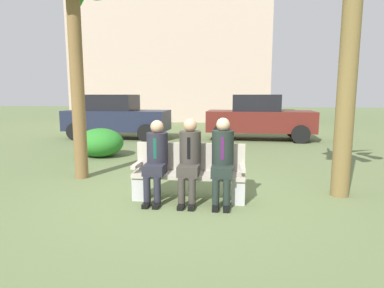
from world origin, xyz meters
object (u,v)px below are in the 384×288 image
Objects in this scene: parked_car_far at (259,117)px; seated_man_right at (222,156)px; seated_man_left at (156,156)px; parked_car_near at (117,117)px; seated_man_middle at (189,156)px; shrub_near_bench at (101,143)px; palm_tree_tall at (73,7)px; building_backdrop at (176,40)px; park_bench at (189,174)px.

seated_man_right is at bearing -98.17° from parked_car_far.
parked_car_near is at bearing 114.89° from seated_man_left.
parked_car_far is (1.58, 7.43, 0.11)m from seated_man_middle.
shrub_near_bench is at bearing 130.60° from seated_man_middle.
palm_tree_tall reaches higher than seated_man_middle.
seated_man_middle is 7.60m from parked_car_far.
seated_man_right is (1.04, 0.00, 0.02)m from seated_man_left.
seated_man_left is 3.41m from palm_tree_tall.
building_backdrop is (-0.59, 15.05, 5.08)m from shrub_near_bench.
shrub_near_bench is at bearing 125.01° from seated_man_left.
shrub_near_bench is (-0.54, 2.23, -2.93)m from palm_tree_tall.
park_bench is 0.39× the size of palm_tree_tall.
park_bench is at bearing -48.57° from shrub_near_bench.
parked_car_near reaches higher than seated_man_right.
parked_car_far is 13.00m from building_backdrop.
parked_car_far is at bearing 41.77° from shrub_near_bench.
park_bench is 0.64m from seated_man_right.
seated_man_left is 1.03× the size of shrub_near_bench.
seated_man_middle is at bearing -79.23° from building_backdrop.
palm_tree_tall is (-2.39, 1.18, 2.59)m from seated_man_middle.
park_bench is at bearing -102.36° from parked_car_far.
parked_car_near is at bearing 118.61° from park_bench.
parked_car_near is 1.00× the size of parked_car_far.
palm_tree_tall is 17.45m from building_backdrop.
palm_tree_tall reaches higher than seated_man_right.
seated_man_middle is 0.51m from seated_man_right.
seated_man_middle is at bearing -79.80° from park_bench.
palm_tree_tall is at bearing 153.71° from seated_man_middle.
seated_man_middle is 8.07m from parked_car_near.
seated_man_middle is 0.33× the size of parked_car_near.
parked_car_far reaches higher than park_bench.
shrub_near_bench is 0.32× the size of parked_car_near.
parked_car_far reaches higher than seated_man_middle.
building_backdrop reaches higher than seated_man_middle.
building_backdrop is at bearing 114.79° from parked_car_far.
parked_car_near is (-1.44, 5.93, -2.48)m from palm_tree_tall.
park_bench is 0.14× the size of building_backdrop.
seated_man_middle reaches higher than shrub_near_bench.
parked_car_far reaches higher than seated_man_right.
shrub_near_bench is at bearing -138.23° from parked_car_far.
palm_tree_tall is at bearing -122.38° from parked_car_far.
park_bench is 19.34m from building_backdrop.
seated_man_right is at bearing -77.70° from building_backdrop.
seated_man_middle is at bearing -102.00° from parked_car_far.
parked_car_far is (2.11, 7.44, 0.12)m from seated_man_left.
palm_tree_tall is at bearing 147.48° from seated_man_left.
parked_car_near is (-3.83, 7.10, 0.11)m from seated_man_middle.
park_bench is at bearing -79.22° from building_backdrop.
seated_man_left is 4.18m from shrub_near_bench.
building_backdrop reaches higher than parked_car_near.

